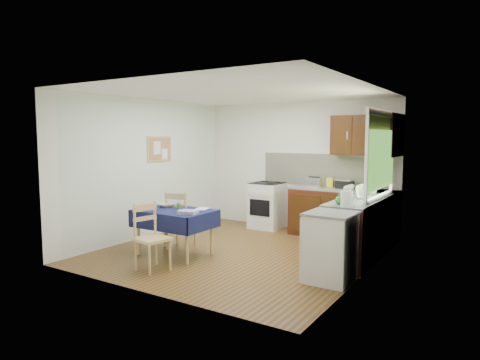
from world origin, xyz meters
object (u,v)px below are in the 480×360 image
Objects in this scene: dining_table at (175,217)px; chair_far at (180,218)px; toaster at (314,182)px; sandwich_press at (345,184)px; dish_rack at (361,196)px; chair_near at (151,235)px; kettle at (347,197)px.

chair_far reaches higher than dining_table.
sandwich_press is at bearing 0.29° from toaster.
dish_rack is at bearing -169.18° from chair_far.
chair_far is 3.33× the size of sandwich_press.
toaster is 0.88× the size of sandwich_press.
sandwich_press reaches higher than chair_near.
dish_rack is at bearing 94.31° from kettle.
dish_rack is at bearing -49.72° from toaster.
dining_table is 2.74× the size of dish_rack.
sandwich_press is 1.04× the size of kettle.
chair_near is at bearing -65.45° from dining_table.
kettle reaches higher than dish_rack.
dining_table is 1.27× the size of chair_near.
toaster is at bearing -6.76° from chair_near.
chair_far is 3.01m from sandwich_press.
chair_far is (-0.18, 0.33, -0.10)m from dining_table.
chair_far is at bearing 127.92° from dining_table.
dish_rack is (1.14, -0.93, -0.06)m from toaster.
dining_table is at bearing 105.63° from chair_far.
sandwich_press is (0.54, 0.10, -0.01)m from toaster.
chair_near reaches higher than dining_table.
sandwich_press is at bearing -145.59° from chair_far.
chair_near is 2.72m from kettle.
toaster is at bearing 135.43° from dish_rack.
kettle is (2.67, 0.32, 0.52)m from chair_far.
dining_table is at bearing -153.76° from dish_rack.
sandwich_press is (1.61, 3.27, 0.49)m from chair_near.
chair_far is at bearing -173.12° from kettle.
toaster is 2.15m from kettle.
chair_near is 3.38m from toaster.
chair_near is 3.36× the size of kettle.
chair_far reaches higher than chair_near.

